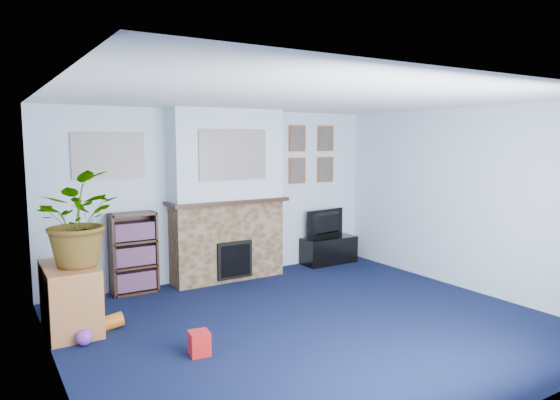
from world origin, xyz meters
TOP-DOWN VIEW (x-y plane):
  - floor at (0.00, 0.00)m, footprint 5.00×4.50m
  - ceiling at (0.00, 0.00)m, footprint 5.00×4.50m
  - wall_back at (0.00, 2.25)m, footprint 5.00×0.04m
  - wall_front at (0.00, -2.25)m, footprint 5.00×0.04m
  - wall_left at (-2.50, 0.00)m, footprint 0.04×4.50m
  - wall_right at (2.50, 0.00)m, footprint 0.04×4.50m
  - chimney_breast at (0.00, 2.05)m, footprint 1.72×0.50m
  - collage_main at (0.00, 1.84)m, footprint 1.00×0.03m
  - collage_left at (-1.55, 2.23)m, footprint 0.90×0.03m
  - portrait_tl at (1.30, 2.23)m, footprint 0.30×0.03m
  - portrait_tr at (1.85, 2.23)m, footprint 0.30×0.03m
  - portrait_bl at (1.30, 2.23)m, footprint 0.30×0.03m
  - portrait_br at (1.85, 2.23)m, footprint 0.30×0.03m
  - tv_stand at (1.79, 2.03)m, footprint 0.90×0.38m
  - television at (1.79, 2.05)m, footprint 0.77×0.20m
  - bookshelf at (-1.32, 2.11)m, footprint 0.58×0.28m
  - sideboard at (-2.24, 1.16)m, footprint 0.50×0.89m
  - potted_plant at (-2.19, 1.11)m, footprint 0.91×1.00m
  - mantel_clock at (-0.03, 2.00)m, footprint 0.10×0.06m
  - mantel_candle at (0.26, 2.00)m, footprint 0.05×0.05m
  - mantel_teddy at (-0.55, 2.00)m, footprint 0.12×0.12m
  - mantel_can at (0.64, 2.00)m, footprint 0.07×0.07m
  - green_crate at (-2.30, 1.00)m, footprint 0.38×0.32m
  - toy_ball at (-2.20, 0.67)m, footprint 0.15×0.15m
  - toy_block at (-1.34, -0.12)m, footprint 0.20×0.20m
  - toy_tube at (-1.93, 0.96)m, footprint 0.35×0.15m

SIDE VIEW (x-z plane):
  - floor at x=0.00m, z-range -0.01..0.01m
  - toy_tube at x=-1.93m, z-range -0.03..0.17m
  - toy_ball at x=-2.20m, z-range 0.01..0.17m
  - toy_block at x=-1.34m, z-range 0.00..0.22m
  - green_crate at x=-2.30m, z-range 0.00..0.28m
  - tv_stand at x=1.79m, z-range 0.01..0.44m
  - sideboard at x=-2.24m, z-range 0.00..0.70m
  - bookshelf at x=-1.32m, z-range -0.02..1.03m
  - television at x=1.79m, z-range 0.42..0.87m
  - potted_plant at x=-2.19m, z-range 0.69..1.65m
  - chimney_breast at x=0.00m, z-range -0.02..2.38m
  - wall_back at x=0.00m, z-range 0.00..2.40m
  - wall_front at x=0.00m, z-range 0.00..2.40m
  - wall_left at x=-2.50m, z-range 0.00..2.40m
  - wall_right at x=2.50m, z-range 0.00..2.40m
  - mantel_can at x=0.64m, z-range 1.14..1.28m
  - mantel_teddy at x=-0.55m, z-range 1.16..1.27m
  - mantel_clock at x=-0.03m, z-range 1.15..1.29m
  - mantel_candle at x=0.26m, z-range 1.15..1.31m
  - portrait_bl at x=1.30m, z-range 1.30..1.70m
  - portrait_br at x=1.85m, z-range 1.30..1.70m
  - collage_left at x=-1.55m, z-range 1.49..2.07m
  - collage_main at x=0.00m, z-range 1.44..2.12m
  - portrait_tl at x=1.30m, z-range 1.80..2.20m
  - portrait_tr at x=1.85m, z-range 1.80..2.20m
  - ceiling at x=0.00m, z-range 2.40..2.40m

